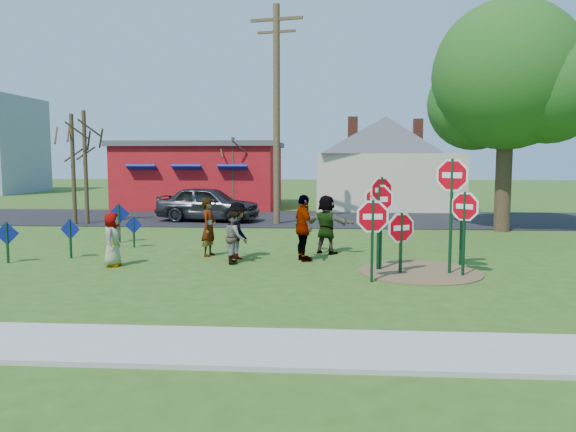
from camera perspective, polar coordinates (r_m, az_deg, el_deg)
name	(u,v)px	position (r m, az deg, el deg)	size (l,w,h in m)	color
ground	(254,263)	(16.04, -3.48, -4.78)	(120.00, 120.00, 0.00)	#315016
sidewalk	(194,346)	(9.17, -9.50, -12.91)	(22.00, 1.80, 0.08)	#9E9E99
road	(285,218)	(27.37, -0.35, -0.25)	(120.00, 7.50, 0.04)	black
dirt_patch	(420,272)	(15.12, 13.24, -5.54)	(3.20, 3.20, 0.03)	brown
red_building	(202,174)	(34.48, -8.70, 4.21)	(9.40, 7.69, 3.90)	#A3101B
cream_house	(386,158)	(33.80, 9.89, 5.79)	(9.40, 9.40, 6.50)	beige
stop_sign_a	(373,223)	(13.55, 8.58, -0.70)	(1.07, 0.14, 2.12)	#0F391D
stop_sign_b	(381,199)	(14.96, 9.46, 1.71)	(0.84, 0.46, 2.61)	#0F391D
stop_sign_c	(452,189)	(14.81, 16.31, 2.66)	(1.01, 0.59, 3.12)	#0F391D
stop_sign_d	(462,211)	(16.07, 17.24, 0.49)	(0.98, 0.20, 2.17)	#0F391D
stop_sign_e	(401,231)	(14.68, 11.41, -1.52)	(0.96, 0.52, 1.73)	#0F391D
stop_sign_f	(465,213)	(14.67, 17.51, 0.31)	(0.80, 0.64, 2.28)	#0F391D
stop_sign_g	(379,207)	(14.93, 9.19, 0.86)	(1.06, 0.18, 2.43)	#0F391D
blue_diamond_a	(7,238)	(17.76, -26.64, -2.00)	(0.67, 0.11, 1.18)	#0F391D
blue_diamond_b	(70,234)	(17.85, -21.25, -1.72)	(0.62, 0.10, 1.18)	#0F391D
blue_diamond_c	(134,228)	(19.33, -15.40, -1.22)	(0.59, 0.06, 1.05)	#0F391D
blue_diamond_d	(119,218)	(20.58, -16.78, -0.23)	(0.72, 0.12, 1.39)	#0F391D
person_a	(112,239)	(16.15, -17.43, -2.28)	(0.73, 0.48, 1.50)	#4C5797
person_b	(209,227)	(17.17, -8.03, -1.14)	(0.64, 0.42, 1.76)	teal
person_c	(235,237)	(15.96, -5.38, -2.16)	(0.72, 0.56, 1.48)	brown
person_d	(238,231)	(16.58, -5.14, -1.50)	(1.09, 0.63, 1.68)	#36353B
person_e	(304,228)	(16.17, 1.60, -1.23)	(1.13, 0.47, 1.93)	#482C5F
person_f	(326,224)	(17.46, 3.93, -0.86)	(1.70, 0.54, 1.83)	#225329
suv	(208,204)	(26.28, -8.09, 1.25)	(1.91, 4.75, 1.62)	#2A2B2F
utility_pole	(277,111)	(25.02, -1.17, 10.66)	(2.31, 0.60, 9.56)	#4C3823
leafy_tree	(511,83)	(24.45, 21.72, 12.41)	(6.46, 5.89, 9.17)	#382819
bare_tree_west	(73,153)	(26.60, -21.04, 5.96)	(1.80, 1.80, 4.89)	#382819
bare_tree_east	(233,164)	(30.62, -5.59, 5.29)	(1.80, 1.80, 4.07)	#382819
bare_tree_mid	(85,151)	(26.47, -19.93, 6.21)	(1.80, 1.80, 5.04)	#382819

